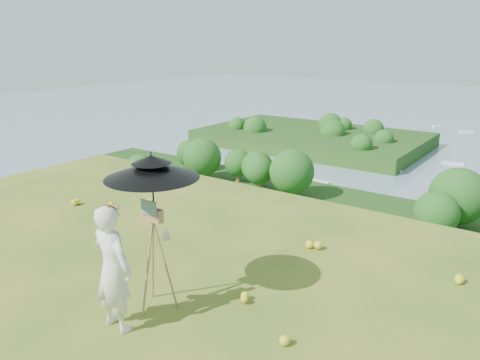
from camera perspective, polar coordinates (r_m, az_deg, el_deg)
The scene contains 7 objects.
peninsula at distance 178.82m, azimuth 8.77°, elevation 5.85°, with size 90.00×60.00×12.00m, color #11390F, non-canonical shape.
slope_trees at distance 41.39m, azimuth 26.07°, elevation -11.60°, with size 110.00×50.00×6.00m, color #1D5419, non-canonical shape.
wildflowers at distance 5.99m, azimuth -26.01°, elevation -18.13°, with size 10.00×10.50×0.12m, color yellow, non-canonical shape.
painter at distance 5.71m, azimuth -15.26°, elevation -10.34°, with size 0.57×0.37×1.56m, color white.
field_easel at distance 6.04m, azimuth -10.34°, elevation -8.93°, with size 0.56×0.56×1.47m, color olive, non-canonical shape.
sun_umbrella at distance 5.74m, azimuth -10.60°, elevation -0.70°, with size 1.15×1.15×0.85m, color black, non-canonical shape.
painter_cap at distance 5.43m, azimuth -15.84°, elevation -3.37°, with size 0.18×0.21×0.10m, color pink, non-canonical shape.
Camera 1 is at (4.58, -1.84, 3.30)m, focal length 35.00 mm.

